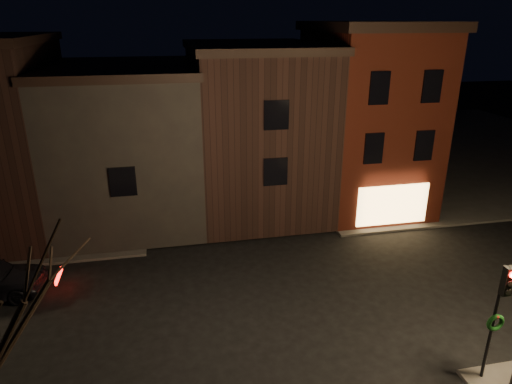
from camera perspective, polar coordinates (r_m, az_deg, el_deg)
ground at (r=18.97m, az=1.84°, el=-13.69°), size 120.00×120.00×0.00m
sidewalk_far_right at (r=43.76m, az=21.72°, el=5.22°), size 30.00×30.00×0.12m
corner_building at (r=27.82m, az=13.71°, el=9.18°), size 6.50×8.50×10.50m
row_building_a at (r=26.86m, az=-0.14°, el=8.13°), size 7.30×10.30×9.40m
row_building_b at (r=26.54m, az=-15.75°, el=6.07°), size 7.80×10.30×8.40m
traffic_signal at (r=15.61m, az=28.15°, el=-12.51°), size 0.58×0.38×4.05m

